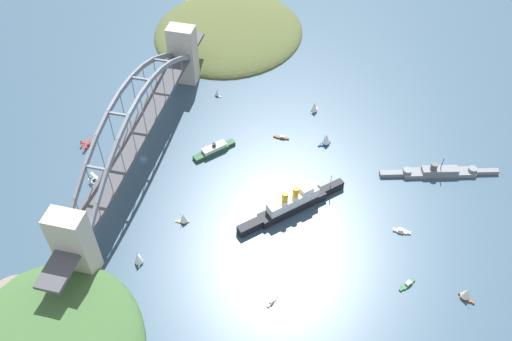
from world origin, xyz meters
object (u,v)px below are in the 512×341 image
Objects in this scene: harbor_arch_bridge at (137,132)px; small_boat_4 at (326,139)px; small_boat_5 at (138,258)px; small_boat_6 at (217,92)px; small_boat_9 at (272,301)px; seaplane_second_in_formation at (95,179)px; small_boat_2 at (184,218)px; seaplane_taxiing_near_bridge at (86,145)px; small_boat_1 at (282,137)px; small_boat_3 at (407,284)px; ocean_liner at (292,204)px; naval_cruiser at (438,172)px; small_boat_7 at (314,107)px; harbor_ferry_steamer at (214,150)px; small_boat_0 at (467,293)px; small_boat_8 at (402,231)px.

small_boat_4 is at bearing 110.31° from harbor_arch_bridge.
small_boat_4 reaches higher than small_boat_5.
small_boat_6 is (-34.41, -90.26, -1.74)m from small_boat_4.
seaplane_second_in_formation is at bearing -114.54° from small_boat_9.
small_boat_5 reaches higher than small_boat_6.
seaplane_second_in_formation is at bearing -40.00° from harbor_arch_bridge.
seaplane_second_in_formation is 1.20× the size of small_boat_2.
small_boat_5 is 160.26m from small_boat_6.
seaplane_taxiing_near_bridge is 101.00m from small_boat_2.
small_boat_3 is at bearing 42.54° from small_boat_1.
ocean_liner is at bearing 79.18° from harbor_arch_bridge.
small_boat_2 is at bearing -25.92° from small_boat_1.
naval_cruiser is 7.57× the size of small_boat_3.
harbor_ferry_steamer is at bearing -45.39° from small_boat_7.
small_boat_6 is (-139.14, -184.10, -1.27)m from small_boat_0.
small_boat_1 is at bearing -137.46° from small_boat_3.
small_boat_7 is at bearing -144.61° from small_boat_8.
harbor_ferry_steamer is 90.69m from seaplane_taxiing_near_bridge.
small_boat_8 is at bearing -20.74° from naval_cruiser.
small_boat_0 reaches higher than harbor_ferry_steamer.
small_boat_4 is 1.23× the size of small_boat_9.
small_boat_8 is at bearing 73.09° from harbor_ferry_steamer.
seaplane_second_in_formation is at bearing -74.83° from naval_cruiser.
small_boat_0 is 140.62m from small_boat_4.
small_boat_5 is at bearing -83.47° from small_boat_0.
small_boat_5 reaches higher than small_boat_0.
naval_cruiser is 93.69m from small_boat_3.
harbor_arch_bridge is 4.17× the size of ocean_liner.
small_boat_2 is 0.88× the size of small_boat_5.
small_boat_7 is at bearing 153.73° from small_boat_2.
small_boat_3 is at bearing 62.39° from ocean_liner.
small_boat_4 is at bearing 69.13° from small_boat_6.
seaplane_second_in_formation is at bearing -26.55° from small_boat_6.
small_boat_2 reaches higher than seaplane_taxiing_near_bridge.
ocean_liner is 67.60m from small_boat_9.
naval_cruiser is 6.83× the size of small_boat_1.
harbor_ferry_steamer is 63.83m from small_boat_2.
harbor_arch_bridge is at bearing -80.60° from naval_cruiser.
small_boat_1 is 1.10× the size of small_boat_4.
small_boat_2 is (18.92, 68.40, 1.84)m from seaplane_second_in_formation.
small_boat_6 is at bearing 159.03° from harbor_arch_bridge.
small_boat_6 is (-77.13, 73.52, 1.18)m from seaplane_taxiing_near_bridge.
small_boat_7 reaches higher than small_boat_2.
seaplane_second_in_formation is at bearing -105.46° from small_boat_2.
seaplane_taxiing_near_bridge is at bearing -98.49° from ocean_liner.
harbor_ferry_steamer is 157.33m from small_boat_3.
small_boat_9 is at bearing 59.71° from seaplane_taxiing_near_bridge.
small_boat_2 reaches higher than small_boat_8.
small_boat_3 is (92.42, -15.31, -1.63)m from naval_cruiser.
ocean_liner reaches higher than naval_cruiser.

